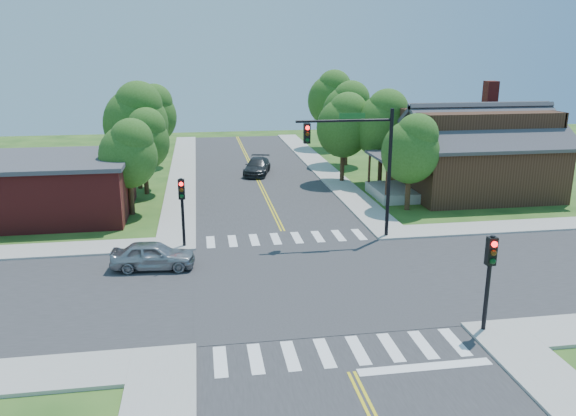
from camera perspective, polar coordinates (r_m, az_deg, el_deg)
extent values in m
plane|color=#214816|center=(25.69, 1.99, -7.58)|extent=(100.00, 100.00, 0.00)
cube|color=#2D2D30|center=(25.69, 1.99, -7.54)|extent=(10.00, 90.00, 0.04)
cube|color=#2D2D30|center=(25.68, 1.99, -7.53)|extent=(90.00, 10.00, 0.04)
cube|color=#2D2D30|center=(25.69, 1.99, -7.58)|extent=(10.20, 10.20, 0.06)
cube|color=#9E9B93|center=(50.34, 3.39, 4.13)|extent=(2.20, 40.00, 0.14)
cube|color=#9E9B93|center=(49.22, -10.65, 3.62)|extent=(2.20, 40.00, 0.14)
cube|color=white|center=(31.05, -7.86, -3.45)|extent=(0.45, 2.00, 0.01)
cube|color=white|center=(31.08, -5.65, -3.35)|extent=(0.45, 2.00, 0.01)
cube|color=white|center=(31.17, -3.44, -3.24)|extent=(0.45, 2.00, 0.01)
cube|color=white|center=(31.30, -1.26, -3.14)|extent=(0.45, 2.00, 0.01)
cube|color=white|center=(31.47, 0.91, -3.02)|extent=(0.45, 2.00, 0.01)
cube|color=white|center=(31.69, 3.05, -2.91)|extent=(0.45, 2.00, 0.01)
cube|color=white|center=(31.96, 5.16, -2.80)|extent=(0.45, 2.00, 0.01)
cube|color=white|center=(32.26, 7.23, -2.68)|extent=(0.45, 2.00, 0.01)
cube|color=white|center=(19.74, -6.89, -15.23)|extent=(0.45, 2.00, 0.01)
cube|color=white|center=(19.80, -3.30, -15.03)|extent=(0.45, 2.00, 0.01)
cube|color=white|center=(19.93, 0.25, -14.77)|extent=(0.45, 2.00, 0.01)
cube|color=white|center=(20.14, 3.73, -14.47)|extent=(0.45, 2.00, 0.01)
cube|color=white|center=(20.41, 7.12, -14.12)|extent=(0.45, 2.00, 0.01)
cube|color=white|center=(20.75, 10.40, -13.74)|extent=(0.45, 2.00, 0.01)
cube|color=white|center=(21.15, 13.56, -13.33)|extent=(0.45, 2.00, 0.01)
cube|color=white|center=(21.61, 16.58, -12.91)|extent=(0.45, 2.00, 0.01)
cube|color=yellow|center=(50.62, -3.80, 4.16)|extent=(0.10, 37.50, 0.01)
cube|color=yellow|center=(50.64, -3.58, 4.17)|extent=(0.10, 37.50, 0.01)
cube|color=white|center=(19.88, 13.74, -15.51)|extent=(4.60, 0.45, 0.09)
cylinder|color=black|center=(31.20, 10.23, 3.33)|extent=(0.20, 0.20, 7.20)
cylinder|color=black|center=(29.95, 5.75, 8.82)|extent=(5.20, 0.14, 0.14)
cube|color=#19591E|center=(29.97, 6.54, 9.28)|extent=(1.40, 0.04, 0.30)
cube|color=black|center=(29.58, 1.93, 7.58)|extent=(0.34, 0.28, 1.05)
sphere|color=#FF0C0C|center=(29.38, 2.00, 8.14)|extent=(0.22, 0.22, 0.22)
sphere|color=#3F2605|center=(29.42, 2.00, 7.52)|extent=(0.22, 0.22, 0.22)
sphere|color=#05330F|center=(29.47, 1.99, 6.91)|extent=(0.22, 0.22, 0.22)
cylinder|color=black|center=(21.91, 19.62, -7.40)|extent=(0.16, 0.16, 3.80)
cube|color=black|center=(21.45, 19.95, -4.13)|extent=(0.34, 0.28, 1.05)
sphere|color=#FF0C0C|center=(21.21, 20.24, -3.48)|extent=(0.22, 0.22, 0.22)
sphere|color=#3F2605|center=(21.31, 20.16, -4.30)|extent=(0.22, 0.22, 0.22)
sphere|color=#05330F|center=(21.41, 20.08, -5.10)|extent=(0.22, 0.22, 0.22)
cylinder|color=black|center=(29.93, -10.64, -0.58)|extent=(0.16, 0.16, 3.80)
cube|color=black|center=(29.59, -10.77, 1.89)|extent=(0.34, 0.28, 1.05)
sphere|color=#FF0C0C|center=(29.35, -10.81, 2.40)|extent=(0.22, 0.22, 0.22)
sphere|color=#3F2605|center=(29.43, -10.78, 1.80)|extent=(0.22, 0.22, 0.22)
sphere|color=#05330F|center=(29.50, -10.75, 1.20)|extent=(0.22, 0.22, 0.22)
cube|color=#341D12|center=(43.05, 18.54, 3.98)|extent=(10.00, 8.00, 4.00)
cube|color=#9E9B93|center=(40.90, 10.48, 1.58)|extent=(2.60, 4.50, 0.70)
cylinder|color=#341D12|center=(38.42, 10.00, 2.61)|extent=(0.18, 0.18, 2.50)
cylinder|color=#341D12|center=(42.13, 8.25, 3.84)|extent=(0.18, 0.18, 2.50)
cube|color=#38383D|center=(40.36, 10.66, 5.16)|extent=(2.80, 4.80, 0.18)
cube|color=maroon|center=(47.00, 19.49, 6.75)|extent=(0.90, 0.90, 7.11)
cube|color=maroon|center=(38.53, -23.28, 1.82)|extent=(10.00, 8.00, 3.50)
cube|color=#38383D|center=(38.17, -23.58, 4.51)|extent=(10.40, 8.40, 0.25)
cylinder|color=#382314|center=(37.63, 12.08, 1.57)|extent=(0.34, 0.34, 2.37)
ellipsoid|color=#274E17|center=(37.08, 12.31, 5.59)|extent=(3.74, 3.55, 4.11)
sphere|color=#274E17|center=(36.84, 12.97, 7.25)|extent=(2.74, 2.74, 2.74)
cylinder|color=#382314|center=(44.57, 9.34, 4.15)|extent=(0.34, 0.34, 2.76)
ellipsoid|color=#274E17|center=(44.06, 9.52, 8.14)|extent=(4.36, 4.14, 4.80)
sphere|color=#274E17|center=(43.82, 10.06, 9.80)|extent=(3.20, 3.20, 3.20)
cylinder|color=#382314|center=(51.73, 5.91, 5.91)|extent=(0.34, 0.34, 2.84)
ellipsoid|color=#274E17|center=(51.28, 6.01, 9.46)|extent=(4.49, 4.26, 4.94)
sphere|color=#274E17|center=(51.04, 6.44, 10.93)|extent=(3.29, 3.29, 3.29)
cylinder|color=#382314|center=(60.69, 4.29, 7.52)|extent=(0.34, 0.34, 3.08)
ellipsoid|color=#274E17|center=(60.29, 4.36, 10.80)|extent=(4.87, 4.62, 5.35)
sphere|color=#274E17|center=(60.06, 4.72, 12.17)|extent=(3.57, 3.57, 3.57)
cylinder|color=#382314|center=(37.16, -15.63, 1.10)|extent=(0.34, 0.34, 2.30)
ellipsoid|color=#274E17|center=(36.62, -15.93, 5.04)|extent=(3.63, 3.45, 4.00)
sphere|color=#274E17|center=(36.21, -15.62, 6.70)|extent=(2.66, 2.66, 2.66)
cylinder|color=#382314|center=(44.04, -14.88, 3.86)|extent=(0.34, 0.34, 3.00)
ellipsoid|color=#274E17|center=(43.50, -15.20, 8.24)|extent=(4.74, 4.51, 5.22)
sphere|color=#274E17|center=(43.12, -14.96, 10.10)|extent=(3.48, 3.48, 3.48)
cylinder|color=#382314|center=(52.22, -13.44, 5.61)|extent=(0.34, 0.34, 2.75)
ellipsoid|color=#274E17|center=(51.79, -13.66, 9.00)|extent=(4.35, 4.13, 4.78)
sphere|color=#274E17|center=(51.44, -13.43, 10.44)|extent=(3.19, 3.19, 3.19)
cylinder|color=#382314|center=(61.18, -13.38, 6.77)|extent=(0.34, 0.34, 2.17)
ellipsoid|color=#274E17|center=(60.86, -13.53, 9.06)|extent=(3.43, 3.26, 3.78)
sphere|color=#274E17|center=(60.54, -13.32, 10.02)|extent=(2.52, 2.52, 2.52)
cylinder|color=#382314|center=(44.84, 5.53, 4.29)|extent=(0.34, 0.34, 2.65)
ellipsoid|color=#274E17|center=(44.34, 5.63, 8.09)|extent=(4.19, 3.98, 4.60)
sphere|color=#274E17|center=(44.08, 6.12, 9.67)|extent=(3.07, 3.07, 3.07)
cylinder|color=#382314|center=(42.25, -14.23, 2.96)|extent=(0.34, 0.34, 2.35)
ellipsoid|color=#274E17|center=(41.77, -14.48, 6.53)|extent=(3.72, 3.53, 4.09)
sphere|color=#274E17|center=(41.39, -14.19, 8.03)|extent=(2.73, 2.73, 2.73)
imported|color=#9C9EA2|center=(27.71, -13.55, -4.76)|extent=(2.29, 4.24, 1.35)
imported|color=#27292B|center=(47.60, -3.15, 4.20)|extent=(4.12, 5.54, 1.34)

